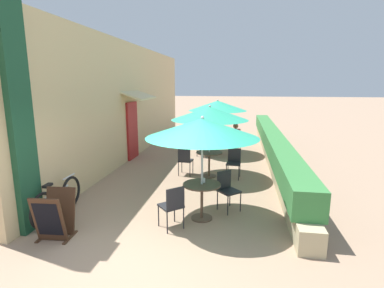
{
  "coord_description": "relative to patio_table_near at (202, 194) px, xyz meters",
  "views": [
    {
      "loc": [
        1.53,
        -4.21,
        2.78
      ],
      "look_at": [
        0.15,
        4.39,
        1.0
      ],
      "focal_mm": 28.0,
      "sensor_mm": 36.0,
      "label": 1
    }
  ],
  "objects": [
    {
      "name": "bicycle_leaning",
      "position": [
        -3.01,
        -0.39,
        -0.18
      ],
      "size": [
        0.1,
        1.73,
        0.81
      ],
      "rotation": [
        0.0,
        0.0,
        -0.0
      ],
      "color": "black",
      "rests_on": "ground_plane"
    },
    {
      "name": "ground_plane",
      "position": [
        -0.81,
        -1.58,
        -0.55
      ],
      "size": [
        120.0,
        120.0,
        0.0
      ],
      "primitive_type": "plane",
      "color": "#9E7F66"
    },
    {
      "name": "cafe_facade_wall",
      "position": [
        -3.35,
        5.25,
        1.54
      ],
      "size": [
        0.98,
        13.92,
        4.2
      ],
      "color": "#D6B784",
      "rests_on": "ground_plane"
    },
    {
      "name": "cafe_chair_far_left",
      "position": [
        -0.55,
        5.3,
        -0.03
      ],
      "size": [
        0.56,
        0.56,
        0.87
      ],
      "rotation": [
        0.0,
        0.0,
        7.16
      ],
      "color": "#232328",
      "rests_on": "ground_plane"
    },
    {
      "name": "patio_table_far",
      "position": [
        -0.14,
        5.91,
        0.0
      ],
      "size": [
        0.78,
        0.78,
        0.76
      ],
      "color": "brown",
      "rests_on": "ground_plane"
    },
    {
      "name": "patio_umbrella_mid",
      "position": [
        -0.15,
        2.89,
        1.36
      ],
      "size": [
        2.25,
        2.25,
        2.15
      ],
      "color": "#B7B7BC",
      "rests_on": "ground_plane"
    },
    {
      "name": "cafe_chair_mid_left",
      "position": [
        0.59,
        2.89,
        -0.03
      ],
      "size": [
        0.44,
        0.44,
        0.87
      ],
      "rotation": [
        0.0,
        0.0,
        9.33
      ],
      "color": "#232328",
      "rests_on": "ground_plane"
    },
    {
      "name": "coffee_cup_far",
      "position": [
        -0.32,
        5.87,
        0.25
      ],
      "size": [
        0.07,
        0.07,
        0.09
      ],
      "color": "#B73D3D",
      "rests_on": "patio_table_far"
    },
    {
      "name": "seated_patron_far_right",
      "position": [
        0.57,
        5.75,
        0.14
      ],
      "size": [
        0.38,
        0.45,
        1.25
      ],
      "rotation": [
        0.0,
        0.0,
        9.25
      ],
      "color": "#23232D",
      "rests_on": "ground_plane"
    },
    {
      "name": "patio_umbrella_far",
      "position": [
        -0.14,
        5.91,
        1.36
      ],
      "size": [
        2.25,
        2.25,
        2.15
      ],
      "color": "#B7B7BC",
      "rests_on": "ground_plane"
    },
    {
      "name": "patio_table_mid",
      "position": [
        -0.15,
        2.89,
        0.0
      ],
      "size": [
        0.78,
        0.78,
        0.76
      ],
      "color": "brown",
      "rests_on": "ground_plane"
    },
    {
      "name": "planter_hedge",
      "position": [
        1.94,
        5.28,
        -0.01
      ],
      "size": [
        0.6,
        12.92,
        1.01
      ],
      "color": "tan",
      "rests_on": "ground_plane"
    },
    {
      "name": "cafe_chair_near_right",
      "position": [
        -0.49,
        -0.55,
        -0.03
      ],
      "size": [
        0.56,
        0.56,
        0.87
      ],
      "rotation": [
        0.0,
        0.0,
        7.02
      ],
      "color": "#232328",
      "rests_on": "ground_plane"
    },
    {
      "name": "patio_umbrella_near",
      "position": [
        0.0,
        0.0,
        1.36
      ],
      "size": [
        2.25,
        2.25,
        2.15
      ],
      "color": "#B7B7BC",
      "rests_on": "ground_plane"
    },
    {
      "name": "cafe_chair_far_right",
      "position": [
        0.59,
        5.86,
        -0.03
      ],
      "size": [
        0.46,
        0.46,
        0.87
      ],
      "rotation": [
        0.0,
        0.0,
        9.25
      ],
      "color": "#232328",
      "rests_on": "ground_plane"
    },
    {
      "name": "cafe_chair_mid_right",
      "position": [
        -0.88,
        2.88,
        -0.03
      ],
      "size": [
        0.44,
        0.44,
        0.87
      ],
      "rotation": [
        0.0,
        0.0,
        12.47
      ],
      "color": "#232328",
      "rests_on": "ground_plane"
    },
    {
      "name": "menu_board",
      "position": [
        -2.53,
        -1.2,
        -0.12
      ],
      "size": [
        0.6,
        0.66,
        0.87
      ],
      "rotation": [
        0.0,
        0.0,
        0.07
      ],
      "color": "#422819",
      "rests_on": "ground_plane"
    },
    {
      "name": "coffee_cup_near",
      "position": [
        0.02,
        0.11,
        0.25
      ],
      "size": [
        0.07,
        0.07,
        0.09
      ],
      "color": "white",
      "rests_on": "patio_table_near"
    },
    {
      "name": "cafe_chair_near_left",
      "position": [
        0.49,
        0.55,
        -0.03
      ],
      "size": [
        0.56,
        0.56,
        0.87
      ],
      "rotation": [
        0.0,
        0.0,
        3.87
      ],
      "color": "#232328",
      "rests_on": "ground_plane"
    },
    {
      "name": "cafe_chair_far_back",
      "position": [
        -0.47,
        6.57,
        -0.03
      ],
      "size": [
        0.51,
        0.51,
        0.87
      ],
      "rotation": [
        0.0,
        0.0,
        11.35
      ],
      "color": "#232328",
      "rests_on": "ground_plane"
    },
    {
      "name": "patio_table_near",
      "position": [
        0.0,
        0.0,
        0.0
      ],
      "size": [
        0.78,
        0.78,
        0.76
      ],
      "color": "brown",
      "rests_on": "ground_plane"
    }
  ]
}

